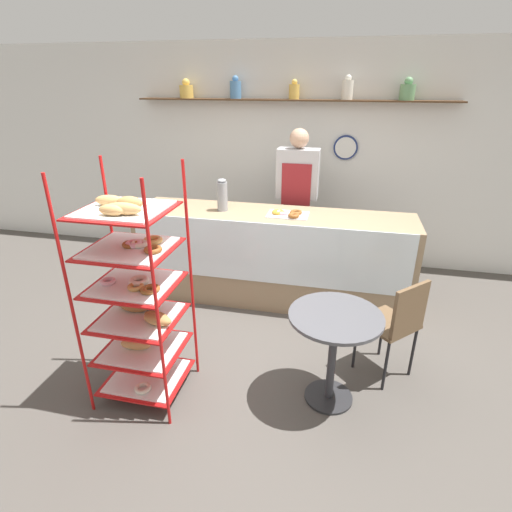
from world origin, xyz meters
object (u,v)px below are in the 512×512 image
object	(u,v)px
cafe_table	(334,337)
coffee_carafe	(222,195)
donut_tray_counter	(288,214)
person_worker	(297,200)
cafe_chair	(397,320)
pastry_rack	(137,296)

from	to	relation	value
cafe_table	coffee_carafe	world-z (taller)	coffee_carafe
cafe_table	donut_tray_counter	distance (m)	1.58
person_worker	cafe_table	bearing A→B (deg)	-74.92
person_worker	cafe_chair	distance (m)	2.03
person_worker	cafe_chair	bearing A→B (deg)	-58.87
cafe_table	donut_tray_counter	world-z (taller)	donut_tray_counter
person_worker	donut_tray_counter	xyz separation A→B (m)	(-0.01, -0.65, 0.04)
cafe_table	donut_tray_counter	size ratio (longest dim) A/B	1.81
coffee_carafe	donut_tray_counter	xyz separation A→B (m)	(0.70, -0.03, -0.15)
pastry_rack	donut_tray_counter	world-z (taller)	pastry_rack
pastry_rack	cafe_table	world-z (taller)	pastry_rack
cafe_chair	donut_tray_counter	world-z (taller)	donut_tray_counter
cafe_table	coffee_carafe	xyz separation A→B (m)	(-1.26, 1.43, 0.60)
pastry_rack	coffee_carafe	distance (m)	1.68
person_worker	donut_tray_counter	world-z (taller)	person_worker
pastry_rack	person_worker	xyz separation A→B (m)	(0.84, 2.27, 0.13)
person_worker	cafe_table	size ratio (longest dim) A/B	2.37
person_worker	cafe_table	distance (m)	2.17
cafe_table	coffee_carafe	distance (m)	1.99
cafe_chair	person_worker	bearing A→B (deg)	-104.19
coffee_carafe	cafe_table	bearing A→B (deg)	-48.59
pastry_rack	cafe_table	distance (m)	1.44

